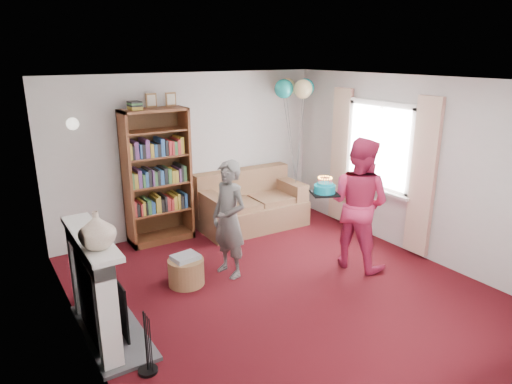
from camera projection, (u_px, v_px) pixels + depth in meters
ground at (281, 289)px, 5.60m from camera, size 5.00×5.00×0.00m
wall_back at (190, 153)px, 7.25m from camera, size 4.50×0.02×2.50m
wall_left at (77, 232)px, 4.07m from camera, size 0.02×5.00×2.50m
wall_right at (413, 167)px, 6.39m from camera, size 0.02×5.00×2.50m
ceiling at (285, 80)px, 4.86m from camera, size 4.50×5.00×0.01m
fireplace at (99, 292)px, 4.53m from camera, size 0.55×1.80×1.12m
window_bay at (378, 162)px, 6.86m from camera, size 0.14×2.02×2.20m
wall_sconce at (72, 124)px, 6.05m from camera, size 0.16×0.23×0.16m
bookcase at (157, 178)px, 6.82m from camera, size 0.96×0.42×2.23m
sofa at (250, 206)px, 7.60m from camera, size 1.73×0.91×0.91m
wicker_basket at (186, 271)px, 5.68m from camera, size 0.45×0.45×0.40m
person_striped at (229, 219)px, 5.78m from camera, size 0.47×0.62×1.52m
person_magenta at (358, 203)px, 6.01m from camera, size 0.91×1.02×1.76m
birthday_cake at (325, 189)px, 5.73m from camera, size 0.32×0.32×0.22m
balloons at (295, 88)px, 7.52m from camera, size 0.75×0.75×1.71m
mantel_vase at (97, 230)px, 4.01m from camera, size 0.35×0.35×0.34m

